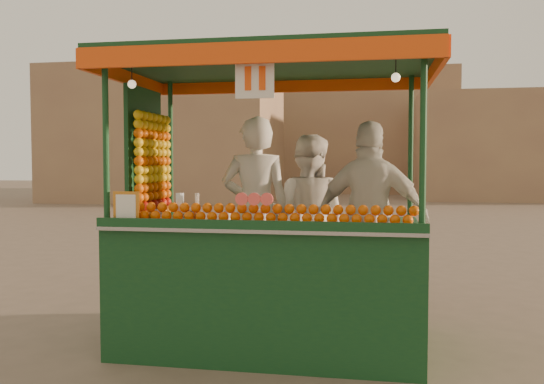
% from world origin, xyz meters
% --- Properties ---
extents(ground, '(90.00, 90.00, 0.00)m').
position_xyz_m(ground, '(0.00, 0.00, 0.00)').
color(ground, brown).
rests_on(ground, ground).
extents(building_left, '(10.00, 6.00, 6.00)m').
position_xyz_m(building_left, '(-9.00, 20.00, 3.00)').
color(building_left, '#9C7B58').
rests_on(building_left, ground).
extents(building_right, '(9.00, 6.00, 5.00)m').
position_xyz_m(building_right, '(7.00, 24.00, 2.50)').
color(building_right, '#9C7B58').
rests_on(building_right, ground).
extents(building_center, '(14.00, 7.00, 7.00)m').
position_xyz_m(building_center, '(-2.00, 30.00, 3.50)').
color(building_center, '#9C7B58').
rests_on(building_center, ground).
extents(juice_cart, '(3.08, 1.99, 2.80)m').
position_xyz_m(juice_cart, '(-0.54, -0.05, 0.91)').
color(juice_cart, '#0F3A1D').
rests_on(juice_cart, ground).
extents(vendor_left, '(0.75, 0.54, 1.92)m').
position_xyz_m(vendor_left, '(-0.68, 0.31, 1.29)').
color(vendor_left, silver).
rests_on(vendor_left, ground).
extents(vendor_middle, '(0.94, 0.78, 1.75)m').
position_xyz_m(vendor_middle, '(-0.18, 0.58, 1.20)').
color(vendor_middle, white).
rests_on(vendor_middle, ground).
extents(vendor_right, '(1.14, 0.61, 1.85)m').
position_xyz_m(vendor_right, '(0.49, 0.07, 1.25)').
color(vendor_right, beige).
rests_on(vendor_right, ground).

